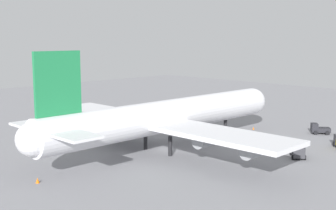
% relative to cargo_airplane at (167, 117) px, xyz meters
% --- Properties ---
extents(ground_plane, '(229.25, 229.25, 0.00)m').
position_rel_cargo_airplane_xyz_m(ground_plane, '(0.32, 0.00, -6.10)').
color(ground_plane, gray).
extents(cargo_airplane, '(57.31, 52.40, 18.10)m').
position_rel_cargo_airplane_xyz_m(cargo_airplane, '(0.00, 0.00, 0.00)').
color(cargo_airplane, silver).
rests_on(cargo_airplane, ground_plane).
extents(maintenance_van, '(3.97, 4.26, 2.20)m').
position_rel_cargo_airplane_xyz_m(maintenance_van, '(32.17, -12.91, -5.06)').
color(maintenance_van, '#232328').
rests_on(maintenance_van, ground_plane).
extents(fuel_truck, '(4.49, 3.93, 2.09)m').
position_rel_cargo_airplane_xyz_m(fuel_truck, '(11.92, -19.16, -5.01)').
color(fuel_truck, '#333338').
rests_on(fuel_truck, ground_plane).
extents(safety_cone_nose, '(0.41, 0.41, 0.58)m').
position_rel_cargo_airplane_xyz_m(safety_cone_nose, '(26.11, -0.72, -5.81)').
color(safety_cone_nose, orange).
rests_on(safety_cone_nose, ground_plane).
extents(safety_cone_tail, '(0.53, 0.53, 0.76)m').
position_rel_cargo_airplane_xyz_m(safety_cone_tail, '(-25.47, -0.19, -5.72)').
color(safety_cone_tail, orange).
rests_on(safety_cone_tail, ground_plane).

